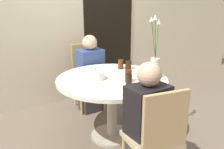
% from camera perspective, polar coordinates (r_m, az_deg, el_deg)
% --- Properties ---
extents(ground_plane, '(16.00, 16.00, 0.00)m').
position_cam_1_polar(ground_plane, '(3.05, 0.00, -13.88)').
color(ground_plane, '#6B5B4C').
extents(wall_back, '(8.00, 0.05, 2.60)m').
position_cam_1_polar(wall_back, '(3.79, -11.14, 12.81)').
color(wall_back, beige).
rests_on(wall_back, ground_plane).
extents(doorway_panel, '(0.90, 0.01, 2.05)m').
position_cam_1_polar(doorway_panel, '(4.14, -0.70, 9.67)').
color(doorway_panel, black).
rests_on(doorway_panel, ground_plane).
extents(dining_table, '(1.22, 1.22, 0.73)m').
position_cam_1_polar(dining_table, '(2.78, 0.00, -3.25)').
color(dining_table, silver).
rests_on(dining_table, ground_plane).
extents(chair_left_flank, '(0.46, 0.46, 0.93)m').
position_cam_1_polar(chair_left_flank, '(3.64, -5.71, 0.57)').
color(chair_left_flank, tan).
rests_on(chair_left_flank, ground_plane).
extents(chair_near_front, '(0.47, 0.47, 0.93)m').
position_cam_1_polar(chair_near_front, '(2.06, 10.21, -13.49)').
color(chair_near_front, tan).
rests_on(chair_near_front, ground_plane).
extents(birthday_cake, '(0.19, 0.19, 0.13)m').
position_cam_1_polar(birthday_cake, '(2.69, -3.77, -0.22)').
color(birthday_cake, white).
rests_on(birthday_cake, dining_table).
extents(flower_vase, '(0.20, 0.12, 0.68)m').
position_cam_1_polar(flower_vase, '(2.72, 9.74, 2.78)').
color(flower_vase, silver).
rests_on(flower_vase, dining_table).
extents(side_plate, '(0.18, 0.18, 0.01)m').
position_cam_1_polar(side_plate, '(2.96, 4.46, 0.62)').
color(side_plate, white).
rests_on(side_plate, dining_table).
extents(drink_glass_0, '(0.07, 0.07, 0.12)m').
position_cam_1_polar(drink_glass_0, '(3.08, 2.00, 2.36)').
color(drink_glass_0, '#51280F').
rests_on(drink_glass_0, dining_table).
extents(drink_glass_1, '(0.07, 0.07, 0.10)m').
position_cam_1_polar(drink_glass_1, '(3.08, 3.75, 2.21)').
color(drink_glass_1, black).
rests_on(drink_glass_1, dining_table).
extents(drink_glass_2, '(0.07, 0.07, 0.13)m').
position_cam_1_polar(drink_glass_2, '(2.61, 3.75, -0.31)').
color(drink_glass_2, '#51280F').
rests_on(drink_glass_2, dining_table).
extents(drink_glass_3, '(0.06, 0.06, 0.12)m').
position_cam_1_polar(drink_glass_3, '(2.50, 3.89, -1.18)').
color(drink_glass_3, black).
rests_on(drink_glass_3, dining_table).
extents(person_woman, '(0.34, 0.24, 1.09)m').
position_cam_1_polar(person_woman, '(3.50, -4.93, -0.43)').
color(person_woman, '#383333').
rests_on(person_woman, ground_plane).
extents(person_boy, '(0.34, 0.24, 1.09)m').
position_cam_1_polar(person_boy, '(2.19, 7.92, -12.01)').
color(person_boy, '#383333').
rests_on(person_boy, ground_plane).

